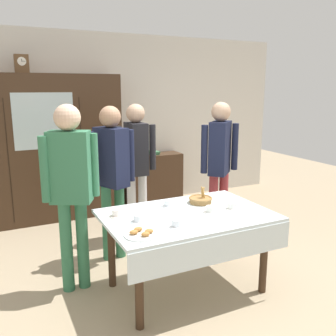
{
  "coord_description": "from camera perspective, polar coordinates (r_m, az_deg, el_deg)",
  "views": [
    {
      "loc": [
        -1.55,
        -3.0,
        1.89
      ],
      "look_at": [
        0.0,
        0.2,
        1.11
      ],
      "focal_mm": 39.26,
      "sensor_mm": 36.0,
      "label": 1
    }
  ],
  "objects": [
    {
      "name": "back_wall",
      "position": [
        5.88,
        -10.54,
        6.95
      ],
      "size": [
        6.4,
        0.1,
        2.7
      ],
      "primitive_type": "cube",
      "color": "silver",
      "rests_on": "ground"
    },
    {
      "name": "tea_cup_near_left",
      "position": [
        3.58,
        0.02,
        -5.55
      ],
      "size": [
        0.13,
        0.13,
        0.06
      ],
      "color": "white",
      "rests_on": "dining_table"
    },
    {
      "name": "tea_cup_far_right",
      "position": [
        3.44,
        6.55,
        -6.45
      ],
      "size": [
        0.13,
        0.13,
        0.06
      ],
      "color": "white",
      "rests_on": "dining_table"
    },
    {
      "name": "tea_cup_near_right",
      "position": [
        3.07,
        1.32,
        -8.69
      ],
      "size": [
        0.13,
        0.13,
        0.06
      ],
      "color": "white",
      "rests_on": "dining_table"
    },
    {
      "name": "tea_cup_mid_left",
      "position": [
        3.2,
        -4.7,
        -7.86
      ],
      "size": [
        0.13,
        0.13,
        0.06
      ],
      "color": "white",
      "rests_on": "dining_table"
    },
    {
      "name": "bookshelf_low",
      "position": [
        6.08,
        -2.28,
        -1.67
      ],
      "size": [
        0.93,
        0.35,
        0.82
      ],
      "color": "#3D2819",
      "rests_on": "ground"
    },
    {
      "name": "person_behind_table_left",
      "position": [
        3.42,
        -14.86,
        -1.76
      ],
      "size": [
        0.52,
        0.34,
        1.75
      ],
      "color": "#33704C",
      "rests_on": "ground"
    },
    {
      "name": "mantel_clock",
      "position": [
        5.38,
        -21.78,
        14.8
      ],
      "size": [
        0.18,
        0.11,
        0.24
      ],
      "color": "brown",
      "rests_on": "wall_cabinet"
    },
    {
      "name": "person_behind_table_right",
      "position": [
        4.55,
        -4.94,
        1.6
      ],
      "size": [
        0.52,
        0.37,
        1.7
      ],
      "color": "silver",
      "rests_on": "ground"
    },
    {
      "name": "wall_cabinet",
      "position": [
        5.46,
        -18.71,
        2.78
      ],
      "size": [
        2.17,
        0.46,
        2.07
      ],
      "color": "#3D2819",
      "rests_on": "ground"
    },
    {
      "name": "spoon_near_left",
      "position": [
        3.92,
        8.76,
        -4.5
      ],
      "size": [
        0.12,
        0.02,
        0.01
      ],
      "color": "silver",
      "rests_on": "dining_table"
    },
    {
      "name": "spoon_far_right",
      "position": [
        3.58,
        -2.9,
        -5.97
      ],
      "size": [
        0.12,
        0.02,
        0.01
      ],
      "color": "silver",
      "rests_on": "dining_table"
    },
    {
      "name": "tea_cup_back_edge",
      "position": [
        3.56,
        9.84,
        -5.86
      ],
      "size": [
        0.13,
        0.13,
        0.06
      ],
      "color": "white",
      "rests_on": "dining_table"
    },
    {
      "name": "ground_plane",
      "position": [
        3.87,
        1.35,
        -16.81
      ],
      "size": [
        12.0,
        12.0,
        0.0
      ],
      "primitive_type": "plane",
      "color": "tan",
      "rests_on": "ground"
    },
    {
      "name": "dining_table",
      "position": [
        3.41,
        3.23,
        -8.97
      ],
      "size": [
        1.52,
        1.01,
        0.76
      ],
      "color": "#3D2819",
      "rests_on": "ground"
    },
    {
      "name": "tea_cup_mid_right",
      "position": [
        3.34,
        -8.03,
        -7.01
      ],
      "size": [
        0.13,
        0.13,
        0.06
      ],
      "color": "white",
      "rests_on": "dining_table"
    },
    {
      "name": "book_stack",
      "position": [
        5.99,
        -2.31,
        2.41
      ],
      "size": [
        0.17,
        0.23,
        0.05
      ],
      "color": "#3D754C",
      "rests_on": "bookshelf_low"
    },
    {
      "name": "person_by_cabinet",
      "position": [
        4.51,
        8.01,
        1.64
      ],
      "size": [
        0.52,
        0.39,
        1.72
      ],
      "color": "#933338",
      "rests_on": "ground"
    },
    {
      "name": "pastry_plate",
      "position": [
        2.93,
        -4.13,
        -10.1
      ],
      "size": [
        0.28,
        0.28,
        0.05
      ],
      "color": "white",
      "rests_on": "dining_table"
    },
    {
      "name": "person_near_right_end",
      "position": [
        4.0,
        -8.73,
        0.04
      ],
      "size": [
        0.52,
        0.41,
        1.7
      ],
      "color": "#33704C",
      "rests_on": "ground"
    },
    {
      "name": "bread_basket",
      "position": [
        3.7,
        5.07,
        -4.9
      ],
      "size": [
        0.24,
        0.24,
        0.16
      ],
      "color": "#9E7542",
      "rests_on": "dining_table"
    },
    {
      "name": "spoon_mid_left",
      "position": [
        3.33,
        9.28,
        -7.59
      ],
      "size": [
        0.12,
        0.02,
        0.01
      ],
      "color": "silver",
      "rests_on": "dining_table"
    }
  ]
}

